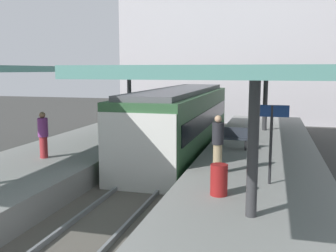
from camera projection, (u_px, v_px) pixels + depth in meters
ground_plane at (152, 184)px, 14.20m from camera, size 80.00×80.00×0.00m
platform_left at (60, 164)px, 15.11m from camera, size 4.40×28.00×1.00m
platform_right at (258, 178)px, 13.14m from camera, size 4.40×28.00×1.00m
track_ballast at (152, 181)px, 14.18m from camera, size 3.20×28.00×0.20m
rail_near_side at (134, 175)px, 14.35m from camera, size 0.08×28.00×0.14m
rail_far_side at (171, 178)px, 13.97m from camera, size 0.08×28.00×0.14m
commuter_train at (180, 122)px, 18.13m from camera, size 2.78×12.13×3.10m
canopy_left at (74, 70)px, 15.93m from camera, size 4.18×21.00×3.26m
canopy_right at (263, 72)px, 13.96m from camera, size 4.18×21.00×3.21m
platform_bench at (232, 137)px, 15.51m from camera, size 1.40×0.41×0.86m
platform_sign at (271, 126)px, 10.55m from camera, size 0.90×0.08×2.21m
litter_bin at (219, 180)px, 9.75m from camera, size 0.44×0.44×0.80m
passenger_near_bench at (218, 143)px, 11.77m from camera, size 0.36×0.36×1.80m
passenger_mid_platform at (43, 134)px, 13.85m from camera, size 0.36×0.36×1.68m
station_building_backdrop at (233, 54)px, 32.29m from camera, size 18.00×6.00×11.00m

